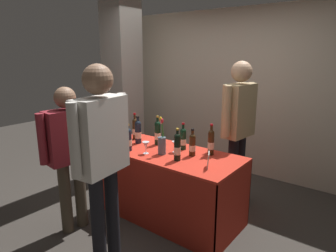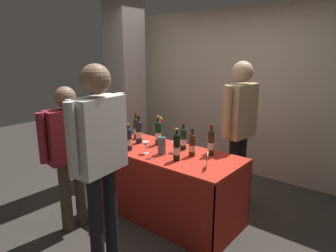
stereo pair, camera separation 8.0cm
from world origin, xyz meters
The scene contains 20 objects.
ground_plane centered at (0.00, 0.00, 0.00)m, with size 12.00×12.00×0.00m, color #38332D.
back_partition centered at (0.00, 1.85, 1.26)m, with size 5.15×0.12×2.52m, color #B2A893.
concrete_pillar centered at (-1.49, 0.77, 1.78)m, with size 0.45×0.45×3.55m, color gray.
tasting_table centered at (0.00, 0.00, 0.54)m, with size 1.66×0.76×0.78m.
featured_wine_bottle centered at (-0.39, -0.23, 0.92)m, with size 0.07×0.07×0.31m.
display_bottle_0 centered at (0.28, 0.06, 0.91)m, with size 0.07×0.07×0.30m.
display_bottle_1 centered at (0.42, 0.22, 0.93)m, with size 0.07×0.07×0.34m.
display_bottle_2 centered at (-0.65, 0.15, 0.92)m, with size 0.07×0.07×0.34m.
display_bottle_3 centered at (0.08, 0.18, 0.91)m, with size 0.07×0.07×0.31m.
display_bottle_4 centered at (0.24, -0.15, 0.93)m, with size 0.07×0.07×0.34m.
display_bottle_5 centered at (-0.27, 0.15, 0.93)m, with size 0.07×0.07×0.35m.
display_bottle_6 centered at (-0.50, 0.05, 0.93)m, with size 0.08×0.08×0.34m.
display_bottle_7 centered at (-0.61, -0.23, 0.92)m, with size 0.07×0.07×0.31m.
wine_glass_near_vendor centered at (-0.16, -0.19, 0.88)m, with size 0.08×0.08×0.13m.
wine_glass_mid centered at (0.07, 0.05, 0.88)m, with size 0.08×0.08×0.12m.
flower_vase centered at (-0.01, -0.10, 0.91)m, with size 0.09×0.10×0.42m.
brochure_stand centered at (0.59, -0.13, 0.86)m, with size 0.13×0.01×0.15m, color silver.
vendor_presenter centered at (0.49, 0.74, 1.08)m, with size 0.26×0.59×1.78m.
taster_foreground_right centered at (-0.64, -0.83, 0.92)m, with size 0.26×0.61×1.54m.
taster_foreground_left centered at (0.06, -0.98, 1.09)m, with size 0.27×0.64×1.79m.
Camera 2 is at (1.99, -2.45, 1.87)m, focal length 31.72 mm.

